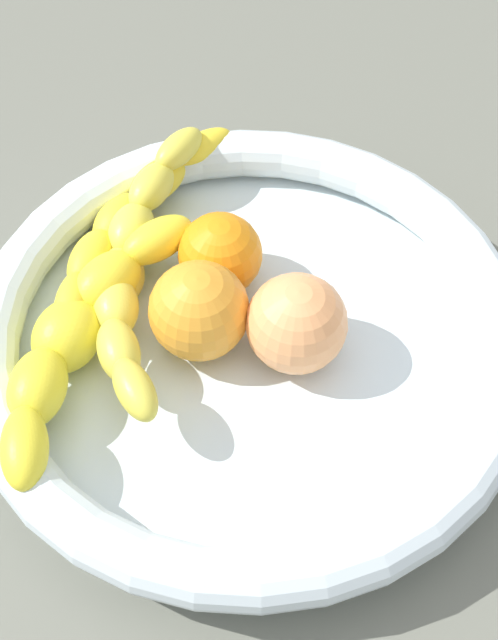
# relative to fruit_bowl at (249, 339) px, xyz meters

# --- Properties ---
(kitchen_counter) EXTENTS (1.20, 1.20, 0.03)m
(kitchen_counter) POSITION_rel_fruit_bowl_xyz_m (0.00, 0.00, -0.04)
(kitchen_counter) COLOR #65665A
(kitchen_counter) RESTS_ON ground
(fruit_bowl) EXTENTS (0.37, 0.37, 0.06)m
(fruit_bowl) POSITION_rel_fruit_bowl_xyz_m (0.00, 0.00, 0.00)
(fruit_bowl) COLOR silver
(fruit_bowl) RESTS_ON kitchen_counter
(banana_draped_left) EXTENTS (0.26, 0.08, 0.05)m
(banana_draped_left) POSITION_rel_fruit_bowl_xyz_m (-0.03, -0.09, 0.02)
(banana_draped_left) COLOR yellow
(banana_draped_left) RESTS_ON fruit_bowl
(banana_draped_right) EXTENTS (0.21, 0.10, 0.04)m
(banana_draped_right) POSITION_rel_fruit_bowl_xyz_m (-0.08, -0.10, 0.01)
(banana_draped_right) COLOR yellow
(banana_draped_right) RESTS_ON fruit_bowl
(banana_arching_top) EXTENTS (0.23, 0.10, 0.05)m
(banana_arching_top) POSITION_rel_fruit_bowl_xyz_m (0.03, -0.11, 0.02)
(banana_arching_top) COLOR yellow
(banana_arching_top) RESTS_ON fruit_bowl
(orange_front) EXTENTS (0.07, 0.07, 0.07)m
(orange_front) POSITION_rel_fruit_bowl_xyz_m (0.00, -0.03, 0.03)
(orange_front) COLOR orange
(orange_front) RESTS_ON fruit_bowl
(orange_mid_left) EXTENTS (0.06, 0.06, 0.06)m
(orange_mid_left) POSITION_rel_fruit_bowl_xyz_m (-0.05, -0.03, 0.02)
(orange_mid_left) COLOR orange
(orange_mid_left) RESTS_ON fruit_bowl
(peach_blush) EXTENTS (0.07, 0.07, 0.07)m
(peach_blush) POSITION_rel_fruit_bowl_xyz_m (0.00, 0.03, 0.03)
(peach_blush) COLOR #F9A262
(peach_blush) RESTS_ON fruit_bowl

